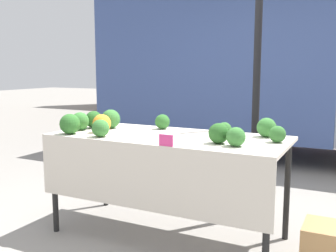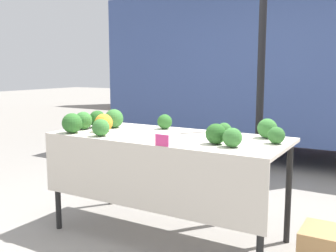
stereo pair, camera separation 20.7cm
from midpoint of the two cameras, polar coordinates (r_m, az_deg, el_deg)
The scene contains 19 objects.
ground_plane at distance 3.59m, azimuth 1.71°, elevation -15.51°, with size 40.00×40.00×0.00m, color gray.
tent_pole at distance 3.81m, azimuth 14.76°, elevation 4.26°, with size 0.07×0.07×2.40m.
parked_truck at distance 6.90m, azimuth 14.92°, elevation 7.67°, with size 5.30×2.22×2.61m.
market_table at distance 3.30m, azimuth 1.19°, elevation -3.42°, with size 2.00×0.88×0.89m.
orange_cauliflower at distance 3.54m, azimuth -7.67°, elevation 0.45°, with size 0.16×0.16×0.16m.
romanesco_head at distance 3.96m, azimuth -6.32°, elevation 0.96°, with size 0.14×0.14×0.11m.
broccoli_head_0 at distance 3.51m, azimuth -12.12°, elevation 0.40°, with size 0.18×0.18×0.18m.
broccoli_head_1 at distance 3.27m, azimuth 9.96°, elevation -0.60°, with size 0.12×0.12×0.12m.
broccoli_head_2 at distance 2.97m, azimuth 8.95°, elevation -1.14°, with size 0.16×0.16×0.16m.
broccoli_head_3 at distance 3.09m, azimuth 17.31°, elevation -1.31°, with size 0.13×0.13×0.13m.
broccoli_head_4 at distance 3.67m, azimuth 1.14°, elevation 0.63°, with size 0.14×0.14×0.14m.
broccoli_head_5 at distance 3.82m, azimuth -8.68°, elevation 1.02°, with size 0.16×0.16×0.16m.
broccoli_head_6 at distance 3.72m, azimuth -10.63°, elevation 0.78°, with size 0.17×0.17×0.17m.
broccoli_head_7 at distance 3.31m, azimuth -7.97°, elevation -0.23°, with size 0.15×0.15×0.15m.
broccoli_head_8 at distance 3.77m, azimuth -6.29°, elevation 1.09°, with size 0.18×0.18×0.18m.
broccoli_head_9 at distance 3.32m, azimuth 15.95°, elevation -0.34°, with size 0.16×0.16×0.16m.
broccoli_head_10 at distance 2.88m, azimuth 11.37°, elevation -1.66°, with size 0.14×0.14×0.14m.
price_sign at distance 2.87m, azimuth 1.18°, elevation -2.10°, with size 0.11×0.01×0.09m.
produce_crate at distance 3.18m, azimuth 24.09°, elevation -16.39°, with size 0.38×0.35×0.33m.
Camera 2 is at (1.66, -2.84, 1.46)m, focal length 42.00 mm.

